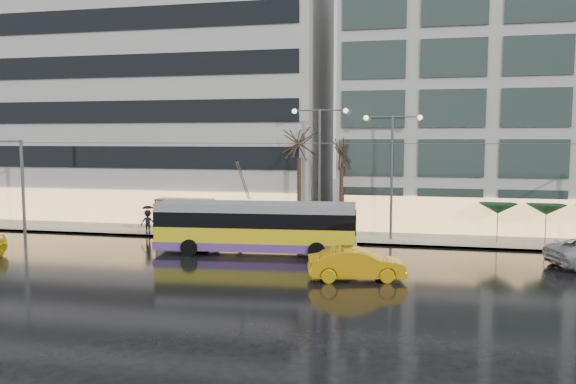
# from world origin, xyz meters

# --- Properties ---
(ground) EXTENTS (140.00, 140.00, 0.00)m
(ground) POSITION_xyz_m (0.00, 0.00, 0.00)
(ground) COLOR black
(ground) RESTS_ON ground
(sidewalk) EXTENTS (80.00, 10.00, 0.15)m
(sidewalk) POSITION_xyz_m (2.00, 14.00, 0.07)
(sidewalk) COLOR gray
(sidewalk) RESTS_ON ground
(kerb) EXTENTS (80.00, 0.10, 0.15)m
(kerb) POSITION_xyz_m (2.00, 9.05, 0.07)
(kerb) COLOR slate
(kerb) RESTS_ON ground
(building_left) EXTENTS (34.00, 14.00, 22.00)m
(building_left) POSITION_xyz_m (-16.00, 19.00, 11.15)
(building_left) COLOR #B4B1AC
(building_left) RESTS_ON sidewalk
(building_right) EXTENTS (32.00, 14.00, 25.00)m
(building_right) POSITION_xyz_m (19.00, 19.00, 12.65)
(building_right) COLOR #B4B1AC
(building_right) RESTS_ON sidewalk
(trolleybus) EXTENTS (12.49, 5.08, 5.72)m
(trolleybus) POSITION_xyz_m (-1.06, 4.96, 1.55)
(trolleybus) COLOR yellow
(trolleybus) RESTS_ON ground
(catenary) EXTENTS (42.24, 5.12, 7.00)m
(catenary) POSITION_xyz_m (1.00, 7.94, 4.25)
(catenary) COLOR #595B60
(catenary) RESTS_ON ground
(bus_shelter) EXTENTS (4.20, 1.60, 2.51)m
(bus_shelter) POSITION_xyz_m (-8.38, 10.69, 1.96)
(bus_shelter) COLOR #595B60
(bus_shelter) RESTS_ON sidewalk
(street_lamp_near) EXTENTS (3.96, 0.36, 9.03)m
(street_lamp_near) POSITION_xyz_m (2.00, 10.80, 5.99)
(street_lamp_near) COLOR #595B60
(street_lamp_near) RESTS_ON sidewalk
(street_lamp_far) EXTENTS (3.96, 0.36, 8.53)m
(street_lamp_far) POSITION_xyz_m (7.00, 10.80, 5.71)
(street_lamp_far) COLOR #595B60
(street_lamp_far) RESTS_ON sidewalk
(tree_a) EXTENTS (3.20, 3.20, 8.40)m
(tree_a) POSITION_xyz_m (0.50, 11.00, 7.09)
(tree_a) COLOR black
(tree_a) RESTS_ON sidewalk
(tree_b) EXTENTS (3.20, 3.20, 7.70)m
(tree_b) POSITION_xyz_m (3.50, 11.20, 6.40)
(tree_b) COLOR black
(tree_b) RESTS_ON sidewalk
(parasol_a) EXTENTS (2.50, 2.50, 2.65)m
(parasol_a) POSITION_xyz_m (14.00, 11.00, 2.45)
(parasol_a) COLOR #595B60
(parasol_a) RESTS_ON sidewalk
(parasol_b) EXTENTS (2.50, 2.50, 2.65)m
(parasol_b) POSITION_xyz_m (17.00, 11.00, 2.45)
(parasol_b) COLOR #595B60
(parasol_b) RESTS_ON sidewalk
(taxi_b) EXTENTS (5.15, 2.72, 1.61)m
(taxi_b) POSITION_xyz_m (5.62, -0.29, 0.81)
(taxi_b) COLOR #DC9B0B
(taxi_b) RESTS_ON ground
(pedestrian_a) EXTENTS (1.19, 1.21, 2.19)m
(pedestrian_a) POSITION_xyz_m (-5.17, 9.40, 1.62)
(pedestrian_a) COLOR black
(pedestrian_a) RESTS_ON sidewalk
(pedestrian_b) EXTENTS (0.94, 0.93, 1.53)m
(pedestrian_b) POSITION_xyz_m (-4.16, 11.65, 0.92)
(pedestrian_b) COLOR black
(pedestrian_b) RESTS_ON sidewalk
(pedestrian_c) EXTENTS (1.25, 0.98, 2.11)m
(pedestrian_c) POSITION_xyz_m (-10.43, 9.40, 1.26)
(pedestrian_c) COLOR black
(pedestrian_c) RESTS_ON sidewalk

